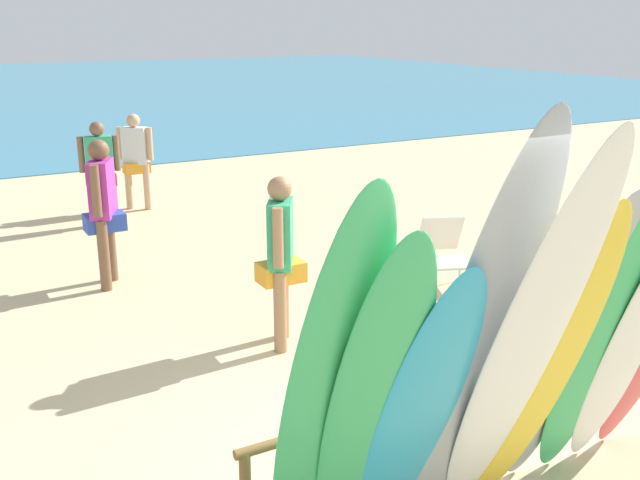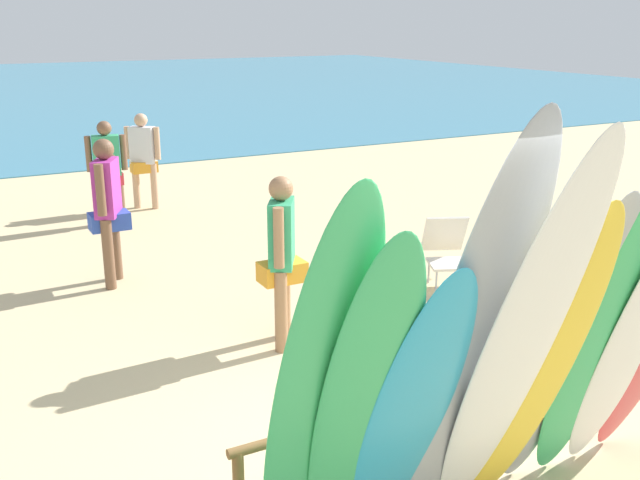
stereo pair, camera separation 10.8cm
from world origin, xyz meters
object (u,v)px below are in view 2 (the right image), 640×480
beach_chair_red (447,248)px  beach_chair_striped (539,260)px  surfboard_teal_2 (409,419)px  beachgoer_near_rack (107,165)px  surfboard_grey_3 (470,348)px  beachgoer_photographing (282,250)px  surfboard_rack (439,408)px  beachgoer_by_water (143,154)px  surfboard_green_0 (319,401)px  surfboard_white_4 (515,354)px  surfboard_green_7 (602,337)px  surfboard_grey_6 (564,351)px  beachgoer_strolling (108,202)px  beach_chair_blue (578,302)px  surfboard_green_1 (362,414)px  surfboard_yellow_5 (537,370)px

beach_chair_red → beach_chair_striped: 1.04m
surfboard_teal_2 → beachgoer_near_rack: bearing=84.5°
surfboard_grey_3 → beachgoer_photographing: 3.17m
surfboard_rack → surfboard_grey_3: bearing=-118.3°
surfboard_grey_3 → beachgoer_near_rack: (-0.09, 8.24, -0.43)m
beachgoer_photographing → beachgoer_by_water: beachgoer_photographing is taller
surfboard_rack → surfboard_green_0: surfboard_green_0 is taller
beachgoer_by_water → beachgoer_photographing: bearing=-56.1°
beachgoer_by_water → surfboard_white_4: bearing=-56.2°
surfboard_white_4 → surfboard_rack: bearing=82.6°
surfboard_grey_3 → surfboard_green_7: (1.12, 0.09, -0.21)m
surfboard_grey_3 → beachgoer_near_rack: bearing=89.7°
surfboard_grey_6 → surfboard_green_7: (0.28, -0.03, 0.05)m
surfboard_white_4 → beachgoer_strolling: (-0.88, 5.70, -0.31)m
surfboard_teal_2 → beach_chair_red: surfboard_teal_2 is taller
beachgoer_photographing → beach_chair_blue: (2.48, -1.30, -0.52)m
beachgoer_photographing → beachgoer_near_rack: 5.14m
beach_chair_red → beachgoer_strolling: bearing=175.8°
surfboard_grey_3 → beachgoer_near_rack: surfboard_grey_3 is taller
beachgoer_photographing → surfboard_teal_2: bearing=17.8°
surfboard_green_0 → surfboard_teal_2: size_ratio=1.23×
beach_chair_striped → beach_chair_red: bearing=115.7°
surfboard_teal_2 → surfboard_rack: bearing=38.7°
surfboard_green_1 → beach_chair_striped: surfboard_green_1 is taller
surfboard_green_7 → beachgoer_photographing: (-0.75, 3.03, -0.18)m
surfboard_teal_2 → beach_chair_blue: size_ratio=2.31×
beachgoer_photographing → beach_chair_blue: 2.84m
beach_chair_red → surfboard_teal_2: bearing=-106.9°
surfboard_white_4 → surfboard_green_7: (0.91, 0.21, -0.18)m
surfboard_grey_3 → beachgoer_photographing: bearing=82.3°
beach_chair_blue → beachgoer_near_rack: bearing=93.6°
surfboard_rack → beachgoer_photographing: bearing=90.6°
surfboard_rack → beach_chair_blue: (2.45, 1.10, -0.08)m
surfboard_grey_3 → beach_chair_striped: surfboard_grey_3 is taller
beach_chair_red → beach_chair_striped: (0.61, -0.85, 0.01)m
beachgoer_strolling → surfboard_green_0: bearing=24.1°
surfboard_green_0 → beach_chair_blue: 4.15m
beachgoer_strolling → beach_chair_red: size_ratio=1.94×
surfboard_grey_3 → surfboard_grey_6: size_ratio=1.24×
surfboard_teal_2 → beachgoer_strolling: 5.51m
surfboard_green_0 → beachgoer_by_water: (1.49, 8.85, -0.30)m
beachgoer_near_rack → beachgoer_by_water: size_ratio=1.01×
surfboard_yellow_5 → beachgoer_strolling: surfboard_yellow_5 is taller
surfboard_rack → beach_chair_striped: beach_chair_striped is taller
surfboard_teal_2 → surfboard_white_4: surfboard_white_4 is taller
surfboard_green_7 → surfboard_green_1: bearing=179.4°
surfboard_yellow_5 → beachgoer_photographing: (-0.12, 3.14, -0.15)m
beachgoer_photographing → beachgoer_by_water: bearing=-152.1°
surfboard_grey_3 → beach_chair_striped: size_ratio=3.40×
surfboard_teal_2 → beachgoer_near_rack: surfboard_teal_2 is taller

